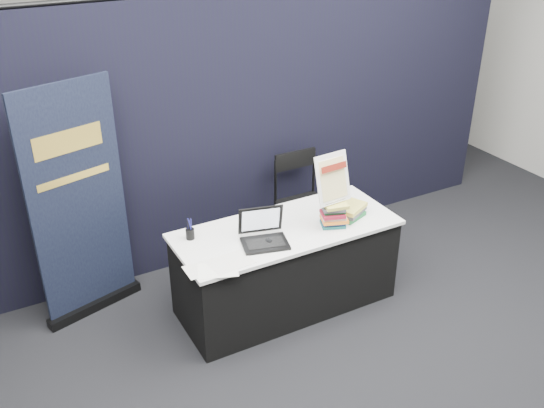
{
  "coord_description": "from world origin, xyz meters",
  "views": [
    {
      "loc": [
        -2.1,
        -3.05,
        3.16
      ],
      "look_at": [
        -0.13,
        0.55,
        0.99
      ],
      "focal_mm": 40.0,
      "sensor_mm": 36.0,
      "label": 1
    }
  ],
  "objects_px": {
    "book_stack_tall": "(333,215)",
    "info_sign": "(333,179)",
    "laptop": "(262,235)",
    "pullup_banner": "(81,218)",
    "display_table": "(286,267)",
    "book_stack_short": "(350,210)",
    "stacking_chair": "(304,200)"
  },
  "relations": [
    {
      "from": "display_table",
      "to": "stacking_chair",
      "type": "distance_m",
      "value": 0.9
    },
    {
      "from": "laptop",
      "to": "pullup_banner",
      "type": "bearing_deg",
      "value": 158.74
    },
    {
      "from": "book_stack_tall",
      "to": "info_sign",
      "type": "relative_size",
      "value": 0.55
    },
    {
      "from": "book_stack_short",
      "to": "pullup_banner",
      "type": "height_order",
      "value": "pullup_banner"
    },
    {
      "from": "display_table",
      "to": "pullup_banner",
      "type": "height_order",
      "value": "pullup_banner"
    },
    {
      "from": "laptop",
      "to": "book_stack_short",
      "type": "bearing_deg",
      "value": 15.92
    },
    {
      "from": "book_stack_short",
      "to": "stacking_chair",
      "type": "xyz_separation_m",
      "value": [
        0.03,
        0.75,
        -0.26
      ]
    },
    {
      "from": "book_stack_tall",
      "to": "pullup_banner",
      "type": "height_order",
      "value": "pullup_banner"
    },
    {
      "from": "pullup_banner",
      "to": "stacking_chair",
      "type": "xyz_separation_m",
      "value": [
        2.01,
        -0.06,
        -0.32
      ]
    },
    {
      "from": "info_sign",
      "to": "display_table",
      "type": "bearing_deg",
      "value": 155.02
    },
    {
      "from": "book_stack_short",
      "to": "info_sign",
      "type": "bearing_deg",
      "value": -169.24
    },
    {
      "from": "display_table",
      "to": "book_stack_short",
      "type": "xyz_separation_m",
      "value": [
        0.55,
        -0.08,
        0.43
      ]
    },
    {
      "from": "display_table",
      "to": "stacking_chair",
      "type": "bearing_deg",
      "value": 49.24
    },
    {
      "from": "book_stack_short",
      "to": "info_sign",
      "type": "xyz_separation_m",
      "value": [
        -0.21,
        -0.04,
        0.35
      ]
    },
    {
      "from": "laptop",
      "to": "pullup_banner",
      "type": "height_order",
      "value": "pullup_banner"
    },
    {
      "from": "laptop",
      "to": "info_sign",
      "type": "distance_m",
      "value": 0.7
    },
    {
      "from": "book_stack_tall",
      "to": "stacking_chair",
      "type": "relative_size",
      "value": 0.23
    },
    {
      "from": "display_table",
      "to": "info_sign",
      "type": "height_order",
      "value": "info_sign"
    },
    {
      "from": "book_stack_short",
      "to": "pullup_banner",
      "type": "relative_size",
      "value": 0.15
    },
    {
      "from": "book_stack_tall",
      "to": "pullup_banner",
      "type": "xyz_separation_m",
      "value": [
        -1.77,
        0.89,
        0.01
      ]
    },
    {
      "from": "book_stack_tall",
      "to": "info_sign",
      "type": "height_order",
      "value": "info_sign"
    },
    {
      "from": "book_stack_tall",
      "to": "book_stack_short",
      "type": "bearing_deg",
      "value": 18.45
    },
    {
      "from": "display_table",
      "to": "laptop",
      "type": "distance_m",
      "value": 0.52
    },
    {
      "from": "display_table",
      "to": "laptop",
      "type": "bearing_deg",
      "value": -158.96
    },
    {
      "from": "laptop",
      "to": "info_sign",
      "type": "relative_size",
      "value": 0.97
    },
    {
      "from": "laptop",
      "to": "book_stack_short",
      "type": "distance_m",
      "value": 0.82
    },
    {
      "from": "info_sign",
      "to": "stacking_chair",
      "type": "xyz_separation_m",
      "value": [
        0.24,
        0.79,
        -0.61
      ]
    },
    {
      "from": "laptop",
      "to": "stacking_chair",
      "type": "distance_m",
      "value": 1.18
    },
    {
      "from": "book_stack_tall",
      "to": "display_table",
      "type": "bearing_deg",
      "value": 155.1
    },
    {
      "from": "book_stack_tall",
      "to": "book_stack_short",
      "type": "distance_m",
      "value": 0.23
    },
    {
      "from": "book_stack_short",
      "to": "book_stack_tall",
      "type": "bearing_deg",
      "value": -161.55
    },
    {
      "from": "book_stack_short",
      "to": "info_sign",
      "type": "relative_size",
      "value": 0.72
    }
  ]
}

